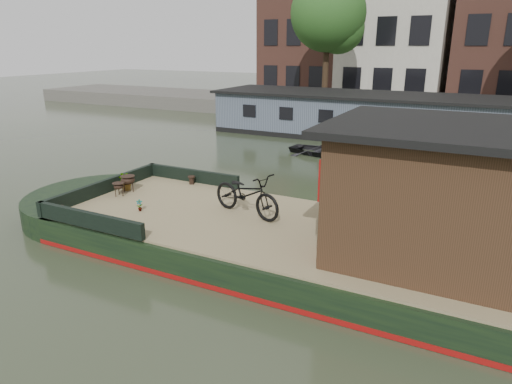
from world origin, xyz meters
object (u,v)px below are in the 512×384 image
at_px(cabin, 441,192).
at_px(bicycle, 247,194).
at_px(brazier_front, 128,184).
at_px(dinghy, 322,148).
at_px(brazier_rear, 119,189).

distance_m(cabin, bicycle, 4.14).
bearing_deg(cabin, brazier_front, 177.04).
relative_size(cabin, dinghy, 1.42).
bearing_deg(brazier_rear, bicycle, 4.87).
bearing_deg(cabin, brazier_rear, -179.91).
distance_m(cabin, brazier_front, 7.74).
distance_m(brazier_rear, dinghy, 9.70).
distance_m(cabin, brazier_rear, 7.68).
bearing_deg(brazier_rear, dinghy, 76.92).
xyz_separation_m(brazier_rear, dinghy, (2.19, 9.43, -0.53)).
bearing_deg(brazier_rear, cabin, 0.09).
height_order(cabin, dinghy, cabin).
relative_size(brazier_front, dinghy, 0.15).
relative_size(brazier_rear, dinghy, 0.12).
xyz_separation_m(cabin, bicycle, (-4.06, 0.29, -0.73)).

